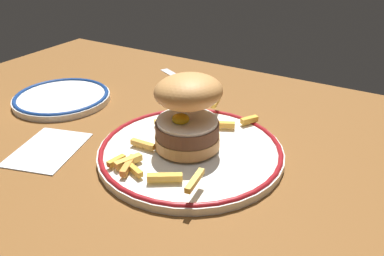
# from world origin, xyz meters

# --- Properties ---
(ground_plane) EXTENTS (1.34, 0.81, 0.04)m
(ground_plane) POSITION_xyz_m (0.00, 0.00, -0.02)
(ground_plane) COLOR brown
(dinner_plate) EXTENTS (0.28, 0.28, 0.02)m
(dinner_plate) POSITION_xyz_m (-0.03, 0.00, 0.01)
(dinner_plate) COLOR white
(dinner_plate) RESTS_ON ground_plane
(burger) EXTENTS (0.14, 0.14, 0.12)m
(burger) POSITION_xyz_m (-0.04, 0.00, 0.07)
(burger) COLOR tan
(burger) RESTS_ON dinner_plate
(fries_pile) EXTENTS (0.16, 0.27, 0.02)m
(fries_pile) POSITION_xyz_m (-0.05, -0.01, 0.02)
(fries_pile) COLOR gold
(fries_pile) RESTS_ON dinner_plate
(side_plate) EXTENTS (0.19, 0.19, 0.02)m
(side_plate) POSITION_xyz_m (-0.36, 0.04, 0.01)
(side_plate) COLOR white
(side_plate) RESTS_ON ground_plane
(knife) EXTENTS (0.17, 0.09, 0.01)m
(knife) POSITION_xyz_m (-0.19, 0.26, 0.00)
(knife) COLOR black
(knife) RESTS_ON ground_plane
(napkin) EXTENTS (0.12, 0.15, 0.00)m
(napkin) POSITION_xyz_m (-0.23, -0.10, 0.00)
(napkin) COLOR silver
(napkin) RESTS_ON ground_plane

